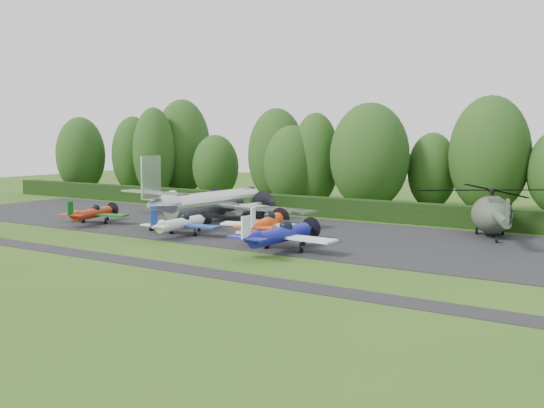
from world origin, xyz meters
The scene contains 21 objects.
ground centered at (0.00, 0.00, 0.00)m, with size 160.00×160.00×0.00m, color #2E5016.
apron centered at (0.00, 10.00, 0.00)m, with size 70.00×18.00×0.01m, color black.
taxiway_verge centered at (0.00, -6.00, 0.00)m, with size 70.00×2.00×0.00m, color black.
hedgerow centered at (0.00, 21.00, 0.00)m, with size 90.00×1.60×2.00m, color black.
transport_plane centered at (-4.21, 12.02, 1.91)m, with size 21.39×16.40×6.85m.
light_plane_red centered at (-12.69, 4.47, 1.07)m, with size 6.67×7.01×2.56m.
light_plane_white centered at (-1.11, 3.65, 1.08)m, with size 6.75×7.09×2.59m.
light_plane_orange centered at (5.79, 6.29, 1.28)m, with size 7.99×8.40×3.07m.
light_plane_blue centered at (9.59, 2.04, 1.29)m, with size 8.05×8.46×3.09m.
helicopter centered at (20.93, 16.96, 2.15)m, with size 12.44×14.56×4.01m.
tree_0 centered at (4.89, 29.19, 6.03)m, with size 8.94×8.94×12.08m.
tree_1 centered at (-17.27, 29.72, 4.24)m, with size 6.17×6.17×8.50m.
tree_2 centered at (17.24, 32.38, 6.31)m, with size 8.46×8.46×12.63m.
tree_3 centered at (-25.14, 32.30, 6.76)m, with size 7.99×7.99×13.54m.
tree_4 centered at (10.60, 34.00, 4.36)m, with size 5.57×5.57×8.74m.
tree_5 centered at (-39.44, 26.16, 5.55)m, with size 7.08×7.08×11.13m.
tree_8 centered at (-32.46, 29.92, 5.58)m, with size 6.24×6.24×11.20m.
tree_10 centered at (-8.22, 30.48, 5.90)m, with size 7.22×7.22×11.83m.
tree_11 centered at (-4.95, 28.74, 4.80)m, with size 6.85×6.85×9.63m.
tree_12 centered at (-2.32, 29.86, 5.55)m, with size 5.73×5.73×11.14m.
tree_13 centered at (-25.61, 26.90, 6.09)m, with size 5.68×5.68×12.23m.
Camera 1 is at (31.78, -34.67, 8.29)m, focal length 40.00 mm.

